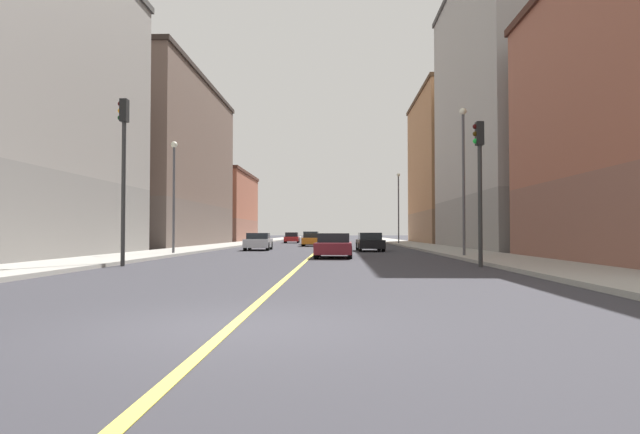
{
  "coord_description": "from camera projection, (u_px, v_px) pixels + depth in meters",
  "views": [
    {
      "loc": [
        1.5,
        -7.2,
        1.34
      ],
      "look_at": [
        0.0,
        35.01,
        2.56
      ],
      "focal_mm": 29.04,
      "sensor_mm": 36.0,
      "label": 1
    }
  ],
  "objects": [
    {
      "name": "ground_plane",
      "position": [
        231.0,
        328.0,
        7.21
      ],
      "size": [
        400.0,
        400.0,
        0.0
      ],
      "primitive_type": "plane",
      "color": "#323137",
      "rests_on": "ground"
    },
    {
      "name": "sidewalk_left",
      "position": [
        409.0,
        244.0,
        55.84
      ],
      "size": [
        3.65,
        168.0,
        0.15
      ],
      "primitive_type": "cube",
      "color": "#9E9B93",
      "rests_on": "ground"
    },
    {
      "name": "sidewalk_right",
      "position": [
        241.0,
        244.0,
        56.48
      ],
      "size": [
        3.65,
        168.0,
        0.15
      ],
      "primitive_type": "cube",
      "color": "#9E9B93",
      "rests_on": "ground"
    },
    {
      "name": "lane_center_stripe",
      "position": [
        325.0,
        244.0,
        56.16
      ],
      "size": [
        0.16,
        154.0,
        0.01
      ],
      "primitive_type": "cube",
      "color": "#E5D14C",
      "rests_on": "ground"
    },
    {
      "name": "building_left_mid",
      "position": [
        529.0,
        110.0,
        40.6
      ],
      "size": [
        11.34,
        20.28,
        21.91
      ],
      "color": "gray",
      "rests_on": "ground"
    },
    {
      "name": "building_left_far",
      "position": [
        465.0,
        169.0,
        61.18
      ],
      "size": [
        11.34,
        18.27,
        17.62
      ],
      "color": "#8F6B4F",
      "rests_on": "ground"
    },
    {
      "name": "building_right_midblock",
      "position": [
        151.0,
        163.0,
        49.51
      ],
      "size": [
        11.34,
        23.71,
        15.81
      ],
      "color": "brown",
      "rests_on": "ground"
    },
    {
      "name": "building_right_distant",
      "position": [
        209.0,
        207.0,
        71.89
      ],
      "size": [
        11.34,
        17.08,
        9.57
      ],
      "color": "brown",
      "rests_on": "ground"
    },
    {
      "name": "traffic_light_left_near",
      "position": [
        479.0,
        172.0,
        19.77
      ],
      "size": [
        0.4,
        0.32,
        5.56
      ],
      "color": "#2D2D2D",
      "rests_on": "ground"
    },
    {
      "name": "traffic_light_right_near",
      "position": [
        123.0,
        159.0,
        20.27
      ],
      "size": [
        0.4,
        0.32,
        6.56
      ],
      "color": "#2D2D2D",
      "rests_on": "ground"
    },
    {
      "name": "street_lamp_left_near",
      "position": [
        463.0,
        166.0,
        26.48
      ],
      "size": [
        0.36,
        0.36,
        7.56
      ],
      "color": "#4C4C51",
      "rests_on": "ground"
    },
    {
      "name": "street_lamp_right_near",
      "position": [
        174.0,
        184.0,
        29.59
      ],
      "size": [
        0.36,
        0.36,
        6.39
      ],
      "color": "#4C4C51",
      "rests_on": "ground"
    },
    {
      "name": "street_lamp_left_far",
      "position": [
        398.0,
        201.0,
        55.07
      ],
      "size": [
        0.36,
        0.36,
        7.46
      ],
      "color": "#4C4C51",
      "rests_on": "ground"
    },
    {
      "name": "car_maroon",
      "position": [
        334.0,
        246.0,
        26.95
      ],
      "size": [
        1.97,
        4.08,
        1.27
      ],
      "color": "maroon",
      "rests_on": "ground"
    },
    {
      "name": "car_orange",
      "position": [
        312.0,
        240.0,
        49.16
      ],
      "size": [
        1.89,
        4.37,
        1.22
      ],
      "color": "orange",
      "rests_on": "ground"
    },
    {
      "name": "car_white",
      "position": [
        311.0,
        238.0,
        56.25
      ],
      "size": [
        1.89,
        4.38,
        1.39
      ],
      "color": "white",
      "rests_on": "ground"
    },
    {
      "name": "car_red",
      "position": [
        292.0,
        238.0,
        63.26
      ],
      "size": [
        1.89,
        4.04,
        1.29
      ],
      "color": "red",
      "rests_on": "ground"
    },
    {
      "name": "car_black",
      "position": [
        370.0,
        242.0,
        36.25
      ],
      "size": [
        1.87,
        4.28,
        1.29
      ],
      "color": "black",
      "rests_on": "ground"
    },
    {
      "name": "car_silver",
      "position": [
        258.0,
        242.0,
        38.01
      ],
      "size": [
        1.94,
        4.01,
        1.26
      ],
      "color": "silver",
      "rests_on": "ground"
    }
  ]
}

